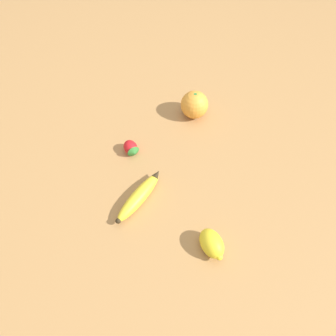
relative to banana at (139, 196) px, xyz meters
name	(u,v)px	position (x,y,z in m)	size (l,w,h in m)	color
ground_plane	(209,187)	(0.11, -0.16, -0.02)	(3.00, 3.00, 0.00)	#A87A47
banana	(139,196)	(0.00, 0.00, 0.00)	(0.19, 0.07, 0.04)	yellow
orange	(194,105)	(0.36, -0.02, 0.03)	(0.09, 0.09, 0.09)	orange
strawberry	(131,148)	(0.14, 0.09, 0.00)	(0.06, 0.07, 0.04)	red
lemon	(212,244)	(-0.05, -0.22, 0.01)	(0.09, 0.09, 0.05)	yellow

